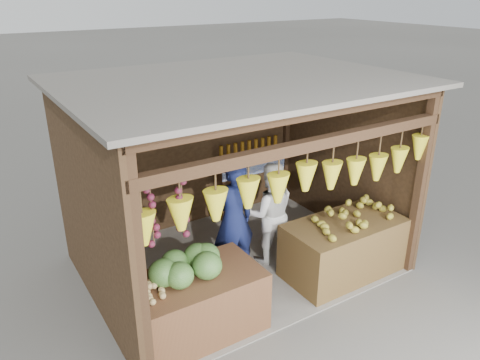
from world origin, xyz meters
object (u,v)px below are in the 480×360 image
Objects in this scene: counter_right at (343,248)px; vendor_seated at (113,240)px; counter_left at (198,304)px; woman_standing at (269,213)px; man_standing at (233,220)px.

vendor_seated reaches higher than counter_right.
counter_left is 1.33× the size of vendor_seated.
counter_right is 1.08× the size of woman_standing.
vendor_seated is at bearing 13.96° from woman_standing.
woman_standing reaches higher than vendor_seated.
vendor_seated is at bearing 157.37° from counter_right.
woman_standing is at bearing 128.57° from counter_right.
counter_right is at bearing 162.02° from vendor_seated.
man_standing is 1.12× the size of woman_standing.
counter_left is 0.96× the size of woman_standing.
man_standing is at bearing 149.09° from counter_right.
man_standing is at bearing 39.04° from counter_left.
man_standing reaches higher than vendor_seated.
man_standing is 1.55× the size of vendor_seated.
counter_left is at bearing 40.53° from man_standing.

